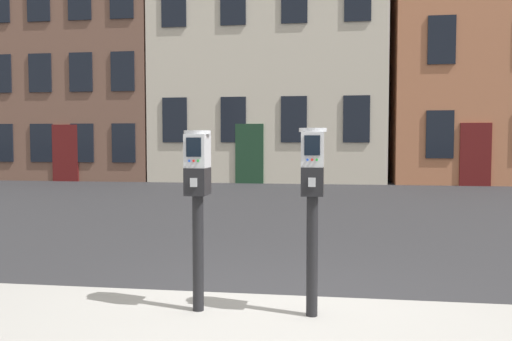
% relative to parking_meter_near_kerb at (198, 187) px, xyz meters
% --- Properties ---
extents(ground_plane, '(160.00, 160.00, 0.00)m').
position_rel_parking_meter_near_kerb_xyz_m(ground_plane, '(0.58, 0.33, -1.15)').
color(ground_plane, '#28282B').
extents(parking_meter_near_kerb, '(0.22, 0.25, 1.46)m').
position_rel_parking_meter_near_kerb_xyz_m(parking_meter_near_kerb, '(0.00, 0.00, 0.00)').
color(parking_meter_near_kerb, black).
rests_on(parking_meter_near_kerb, sidewalk_slab).
extents(parking_meter_twin_adjacent, '(0.22, 0.25, 1.48)m').
position_rel_parking_meter_near_kerb_xyz_m(parking_meter_twin_adjacent, '(0.92, 0.00, 0.01)').
color(parking_meter_twin_adjacent, black).
rests_on(parking_meter_twin_adjacent, sidewalk_slab).
extents(townhouse_brownstone, '(6.41, 5.24, 10.36)m').
position_rel_parking_meter_near_kerb_xyz_m(townhouse_brownstone, '(-8.90, 16.95, 4.03)').
color(townhouse_brownstone, brown).
rests_on(townhouse_brownstone, ground_plane).
extents(townhouse_grey_stucco, '(8.55, 5.60, 12.26)m').
position_rel_parking_meter_near_kerb_xyz_m(townhouse_grey_stucco, '(-1.35, 17.14, 4.99)').
color(townhouse_grey_stucco, beige).
rests_on(townhouse_grey_stucco, ground_plane).
extents(townhouse_cream_stone, '(8.48, 5.77, 9.38)m').
position_rel_parking_meter_near_kerb_xyz_m(townhouse_cream_stone, '(7.43, 17.22, 3.54)').
color(townhouse_cream_stone, '#B7704C').
rests_on(townhouse_cream_stone, ground_plane).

